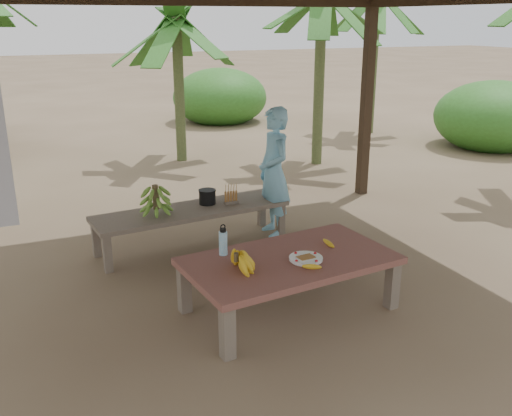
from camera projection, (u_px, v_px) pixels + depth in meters
name	position (u px, v px, depth m)	size (l,w,h in m)	color
ground	(246.00, 291.00, 5.44)	(80.00, 80.00, 0.00)	brown
work_table	(289.00, 264.00, 4.96)	(1.90, 1.19, 0.50)	brown
bench	(192.00, 213.00, 6.39)	(2.25, 0.81, 0.45)	brown
ripe_banana_bunch	(236.00, 261.00, 4.64)	(0.30, 0.25, 0.18)	yellow
plate	(306.00, 259.00, 4.87)	(0.29, 0.29, 0.04)	white
loose_banana_front	(312.00, 267.00, 4.70)	(0.04, 0.17, 0.04)	yellow
loose_banana_side	(329.00, 243.00, 5.20)	(0.04, 0.17, 0.04)	yellow
water_flask	(223.00, 242.00, 4.97)	(0.07, 0.07, 0.28)	#44AAD7
green_banana_stalk	(156.00, 199.00, 6.13)	(0.30, 0.30, 0.35)	#598C2D
cooking_pot	(207.00, 197.00, 6.51)	(0.19, 0.19, 0.16)	black
skewer_rack	(231.00, 194.00, 6.50)	(0.18, 0.08, 0.24)	#A57F47
woman	(274.00, 172.00, 6.64)	(0.56, 0.37, 1.53)	#69A8C7
banana_plant_ne	(322.00, 9.00, 9.41)	(1.80, 1.80, 3.11)	#596638
banana_plant_n	(177.00, 34.00, 9.75)	(1.80, 1.80, 2.70)	#596638
banana_plant_far	(377.00, 7.00, 12.11)	(1.80, 1.80, 3.18)	#596638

